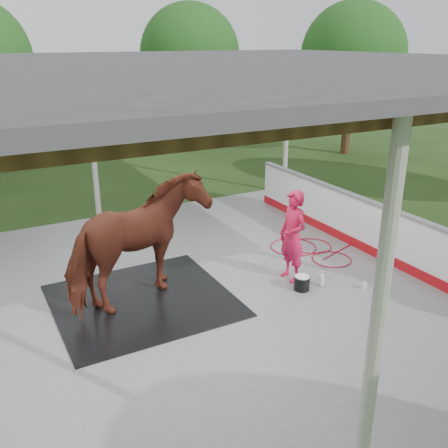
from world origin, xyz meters
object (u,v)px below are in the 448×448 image
horse (139,243)px  wash_bucket (302,283)px  dasher_board (369,228)px  handler (293,236)px

horse → wash_bucket: size_ratio=8.82×
horse → wash_bucket: 3.06m
dasher_board → horse: size_ratio=3.10×
handler → wash_bucket: handler is taller
dasher_board → handler: size_ratio=4.53×
handler → wash_bucket: (-0.09, -0.47, -0.74)m
dasher_board → horse: 5.08m
horse → wash_bucket: (2.73, -0.99, -0.97)m
handler → wash_bucket: size_ratio=6.04×
dasher_board → handler: 2.28m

